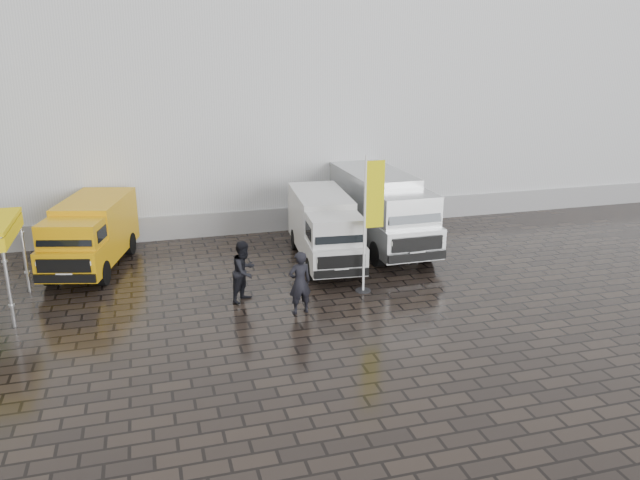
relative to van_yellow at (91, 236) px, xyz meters
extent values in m
plane|color=black|center=(8.34, -5.14, -1.20)|extent=(120.00, 120.00, 0.00)
cube|color=silver|center=(10.34, 10.86, 4.80)|extent=(44.00, 16.00, 12.00)
cube|color=gray|center=(10.34, 2.81, -0.70)|extent=(44.00, 0.15, 1.00)
cylinder|color=silver|center=(-1.89, -1.81, 0.13)|extent=(0.10, 0.10, 2.67)
cylinder|color=silver|center=(-1.89, -4.59, 0.13)|extent=(0.10, 0.10, 2.67)
cylinder|color=black|center=(8.60, -4.75, -1.18)|extent=(0.50, 0.50, 0.04)
cylinder|color=white|center=(8.60, -4.75, 1.04)|extent=(0.07, 0.07, 4.48)
cube|color=yellow|center=(8.93, -4.75, 2.02)|extent=(0.60, 0.03, 2.15)
cube|color=black|center=(13.91, 2.25, -0.72)|extent=(0.63, 0.63, 0.96)
imported|color=black|center=(6.20, -5.85, -0.23)|extent=(0.77, 0.56, 1.94)
imported|color=black|center=(4.77, -4.46, -0.22)|extent=(1.19, 1.20, 1.95)
camera|label=1|loc=(2.07, -22.59, 6.50)|focal=35.00mm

